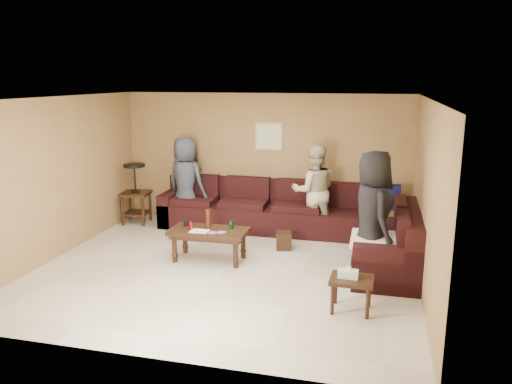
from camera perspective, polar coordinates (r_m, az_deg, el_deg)
room at (r=7.08m, az=-3.62°, el=3.83°), size 5.60×5.50×2.50m
sectional_sofa at (r=8.64m, az=4.70°, el=-3.59°), size 4.65×2.90×0.97m
coffee_table at (r=7.76m, az=-5.41°, el=-4.81°), size 1.20×0.60×0.78m
end_table_left at (r=9.91m, az=-13.59°, el=-0.06°), size 0.57×0.57×1.17m
side_table_right at (r=6.22m, az=10.80°, el=-10.07°), size 0.53×0.44×0.57m
waste_bin at (r=8.31m, az=3.19°, el=-5.55°), size 0.29×0.29×0.30m
wall_art at (r=9.42m, az=1.49°, el=6.37°), size 0.52×0.04×0.52m
person_left at (r=9.54m, az=-7.99°, el=1.16°), size 0.96×0.77×1.70m
person_middle at (r=8.86m, az=6.65°, el=0.11°), size 0.94×0.82×1.65m
person_right at (r=7.19m, az=13.17°, el=-2.52°), size 0.85×1.03×1.81m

